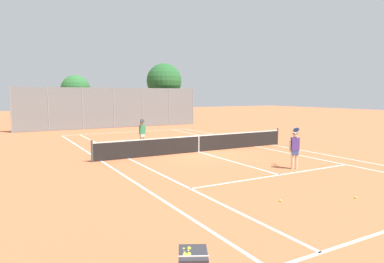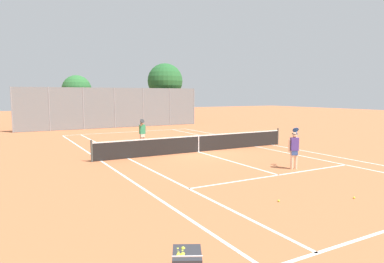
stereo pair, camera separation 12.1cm
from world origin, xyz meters
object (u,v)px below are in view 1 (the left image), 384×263
tennis_net (199,143)px  tree_behind_left (76,91)px  loose_tennis_ball_0 (157,150)px  loose_tennis_ball_2 (281,201)px  player_far_left (142,132)px  tree_behind_right (163,82)px  loose_tennis_ball_3 (189,138)px  player_near_side (295,148)px  loose_tennis_ball_1 (356,197)px

tennis_net → tree_behind_left: 20.22m
loose_tennis_ball_0 → loose_tennis_ball_2: bearing=-92.9°
player_far_left → tree_behind_left: 16.78m
tree_behind_right → loose_tennis_ball_3: bearing=-106.8°
loose_tennis_ball_0 → tree_behind_right: 19.49m
player_far_left → loose_tennis_ball_0: player_far_left is taller
player_far_left → loose_tennis_ball_0: (0.21, -1.71, -0.89)m
loose_tennis_ball_3 → loose_tennis_ball_0: bearing=-137.2°
player_near_side → player_far_left: size_ratio=1.00×
tennis_net → loose_tennis_ball_1: bearing=-90.9°
loose_tennis_ball_1 → tree_behind_right: tree_behind_right is taller
loose_tennis_ball_1 → loose_tennis_ball_2: same height
player_far_left → loose_tennis_ball_1: player_far_left is taller
tree_behind_left → tree_behind_right: (9.20, -1.24, 1.02)m
loose_tennis_ball_2 → tree_behind_right: tree_behind_right is taller
player_near_side → loose_tennis_ball_2: 5.01m
tree_behind_left → loose_tennis_ball_0: bearing=-87.2°
player_far_left → loose_tennis_ball_0: 1.94m
loose_tennis_ball_1 → tree_behind_right: bearing=77.0°
loose_tennis_ball_1 → tree_behind_left: (-2.63, 29.69, 3.59)m
loose_tennis_ball_0 → tree_behind_left: bearing=92.8°
loose_tennis_ball_3 → tree_behind_left: tree_behind_left is taller
player_far_left → loose_tennis_ball_3: player_far_left is taller
loose_tennis_ball_3 → tree_behind_right: tree_behind_right is taller
tree_behind_left → player_near_side: bearing=-80.8°
loose_tennis_ball_0 → loose_tennis_ball_3: (4.40, 4.07, 0.00)m
tennis_net → loose_tennis_ball_3: bearing=66.1°
tree_behind_left → loose_tennis_ball_1: bearing=-84.9°
loose_tennis_ball_2 → tree_behind_right: 29.28m
player_near_side → loose_tennis_ball_0: 8.13m
loose_tennis_ball_0 → loose_tennis_ball_1: (1.75, -11.43, 0.00)m
tennis_net → loose_tennis_ball_1: size_ratio=181.82×
player_far_left → loose_tennis_ball_2: size_ratio=26.88×
tennis_net → tree_behind_right: size_ratio=1.80×
loose_tennis_ball_0 → tree_behind_left: 18.63m
loose_tennis_ball_0 → tree_behind_right: (8.31, 17.02, 4.61)m
player_far_left → loose_tennis_ball_1: size_ratio=26.88×
loose_tennis_ball_0 → loose_tennis_ball_1: 11.56m
player_near_side → tree_behind_right: bearing=78.4°
loose_tennis_ball_1 → tree_behind_left: bearing=95.1°
loose_tennis_ball_1 → tree_behind_right: 29.56m
tree_behind_right → loose_tennis_ball_1: bearing=-103.0°
loose_tennis_ball_0 → tree_behind_right: tree_behind_right is taller
player_far_left → loose_tennis_ball_1: (1.96, -13.14, -0.89)m
loose_tennis_ball_2 → player_near_side: bearing=39.4°
loose_tennis_ball_2 → tree_behind_left: tree_behind_left is taller
loose_tennis_ball_1 → tree_behind_right: (6.56, 28.45, 4.61)m
tennis_net → player_far_left: (-2.12, 3.24, 0.42)m
player_near_side → loose_tennis_ball_1: bearing=-110.8°
player_near_side → player_far_left: 9.75m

